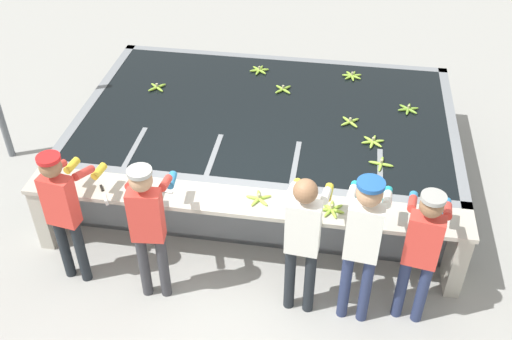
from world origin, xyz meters
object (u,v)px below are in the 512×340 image
(banana_bunch_floating_2, at_px, (408,109))
(banana_bunch_ledge_1, at_px, (331,209))
(worker_2, at_px, (303,234))
(worker_1, at_px, (148,221))
(banana_bunch_floating_4, at_px, (259,70))
(worker_0, at_px, (63,206))
(worker_3, at_px, (363,237))
(banana_bunch_floating_6, at_px, (157,87))
(banana_bunch_floating_5, at_px, (381,164))
(banana_bunch_floating_0, at_px, (373,142))
(knife_0, at_px, (103,192))
(banana_bunch_floating_7, at_px, (283,89))
(banana_bunch_ledge_0, at_px, (259,198))
(banana_bunch_floating_3, at_px, (352,76))
(banana_bunch_floating_1, at_px, (350,122))
(worker_4, at_px, (422,246))
(knife_1, at_px, (153,188))

(banana_bunch_floating_2, xyz_separation_m, banana_bunch_ledge_1, (-0.85, -2.07, 0.00))
(worker_2, bearing_deg, worker_1, -178.11)
(banana_bunch_floating_4, bearing_deg, worker_0, -114.26)
(worker_3, bearing_deg, banana_bunch_floating_6, 136.17)
(worker_1, relative_size, banana_bunch_floating_5, 5.86)
(banana_bunch_floating_0, bearing_deg, banana_bunch_floating_2, 61.08)
(worker_0, xyz_separation_m, knife_0, (0.25, 0.39, -0.10))
(worker_3, xyz_separation_m, knife_0, (-2.70, 0.46, -0.20))
(worker_2, height_order, banana_bunch_floating_2, worker_2)
(worker_3, height_order, banana_bunch_floating_5, worker_3)
(banana_bunch_floating_5, relative_size, banana_bunch_floating_7, 1.19)
(worker_0, height_order, banana_bunch_floating_0, worker_0)
(banana_bunch_floating_4, bearing_deg, worker_3, -66.10)
(banana_bunch_floating_4, xyz_separation_m, banana_bunch_floating_7, (0.39, -0.47, 0.00))
(banana_bunch_floating_2, bearing_deg, worker_0, -143.84)
(worker_0, distance_m, banana_bunch_ledge_0, 1.97)
(banana_bunch_floating_3, xyz_separation_m, knife_0, (-2.51, -2.92, -0.01))
(worker_2, relative_size, banana_bunch_floating_1, 7.16)
(banana_bunch_floating_5, height_order, banana_bunch_floating_7, same)
(worker_4, distance_m, banana_bunch_floating_2, 2.55)
(worker_0, bearing_deg, banana_bunch_floating_5, 23.02)
(worker_1, xyz_separation_m, banana_bunch_floating_1, (1.87, 2.23, -0.12))
(worker_0, height_order, knife_1, worker_0)
(banana_bunch_floating_1, bearing_deg, banana_bunch_floating_6, 170.41)
(worker_2, bearing_deg, banana_bunch_floating_4, 105.71)
(banana_bunch_floating_2, height_order, banana_bunch_ledge_1, banana_bunch_ledge_1)
(banana_bunch_floating_6, height_order, knife_0, banana_bunch_floating_6)
(worker_1, distance_m, banana_bunch_ledge_0, 1.17)
(banana_bunch_floating_5, bearing_deg, knife_1, -161.45)
(worker_3, xyz_separation_m, worker_4, (0.55, 0.09, -0.11))
(banana_bunch_floating_2, bearing_deg, banana_bunch_floating_5, -105.90)
(knife_1, bearing_deg, worker_4, -10.73)
(worker_1, distance_m, banana_bunch_floating_0, 2.84)
(worker_4, distance_m, banana_bunch_ledge_0, 1.70)
(banana_bunch_ledge_1, bearing_deg, banana_bunch_floating_7, 108.64)
(banana_bunch_floating_2, height_order, banana_bunch_floating_7, same)
(banana_bunch_floating_4, height_order, banana_bunch_floating_7, same)
(banana_bunch_floating_4, distance_m, banana_bunch_ledge_1, 3.02)
(banana_bunch_ledge_0, bearing_deg, banana_bunch_floating_1, 61.17)
(worker_3, distance_m, banana_bunch_floating_3, 3.40)
(worker_3, relative_size, banana_bunch_floating_4, 6.24)
(worker_0, bearing_deg, banana_bunch_floating_7, 56.24)
(knife_0, bearing_deg, worker_2, -11.33)
(banana_bunch_floating_2, xyz_separation_m, knife_0, (-3.24, -2.17, -0.01))
(banana_bunch_floating_6, height_order, banana_bunch_ledge_1, banana_bunch_ledge_1)
(banana_bunch_floating_7, height_order, knife_1, banana_bunch_floating_7)
(worker_2, distance_m, banana_bunch_floating_0, 1.92)
(worker_3, height_order, banana_bunch_floating_3, worker_3)
(worker_3, distance_m, banana_bunch_floating_0, 1.85)
(banana_bunch_floating_1, bearing_deg, banana_bunch_floating_2, 29.96)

